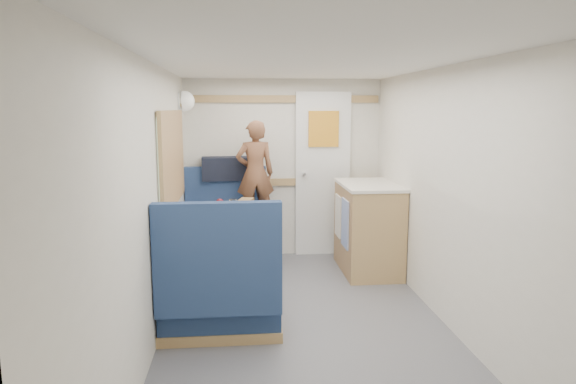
{
  "coord_description": "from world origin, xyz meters",
  "views": [
    {
      "loc": [
        -0.49,
        -3.52,
        1.68
      ],
      "look_at": [
        -0.07,
        0.9,
        0.95
      ],
      "focal_mm": 32.0,
      "sensor_mm": 36.0,
      "label": 1
    }
  ],
  "objects": [
    {
      "name": "duffel_bag",
      "position": [
        -0.64,
        2.12,
        1.03
      ],
      "size": [
        0.53,
        0.28,
        0.25
      ],
      "primitive_type": "cube",
      "rotation": [
        0.0,
        0.0,
        0.06
      ],
      "color": "black",
      "rests_on": "ledge"
    },
    {
      "name": "pepper_grinder",
      "position": [
        -0.63,
        0.95,
        0.77
      ],
      "size": [
        0.04,
        0.04,
        0.1
      ],
      "primitive_type": "cylinder",
      "color": "black",
      "rests_on": "dinette_table"
    },
    {
      "name": "galley_counter",
      "position": [
        0.82,
        1.55,
        0.47
      ],
      "size": [
        0.57,
        0.92,
        0.92
      ],
      "color": "olive",
      "rests_on": "floor"
    },
    {
      "name": "person",
      "position": [
        -0.33,
        1.84,
        1.0
      ],
      "size": [
        0.43,
        0.31,
        1.11
      ],
      "primitive_type": "imported",
      "rotation": [
        0.0,
        0.0,
        3.27
      ],
      "color": "brown",
      "rests_on": "bench_far"
    },
    {
      "name": "wall_back",
      "position": [
        0.0,
        2.25,
        1.0
      ],
      "size": [
        2.2,
        0.02,
        2.0
      ],
      "primitive_type": "cube",
      "color": "silver",
      "rests_on": "floor"
    },
    {
      "name": "rear_door",
      "position": [
        0.45,
        2.22,
        0.97
      ],
      "size": [
        0.62,
        0.12,
        1.86
      ],
      "color": "white",
      "rests_on": "wall_back"
    },
    {
      "name": "ledge",
      "position": [
        -0.65,
        2.12,
        0.88
      ],
      "size": [
        0.9,
        0.14,
        0.04
      ],
      "primitive_type": "cube",
      "color": "olive",
      "rests_on": "bench_far"
    },
    {
      "name": "oak_trim_low",
      "position": [
        0.0,
        2.23,
        0.85
      ],
      "size": [
        2.15,
        0.02,
        0.08
      ],
      "primitive_type": "cube",
      "color": "olive",
      "rests_on": "wall_back"
    },
    {
      "name": "tumbler_left",
      "position": [
        -0.88,
        0.81,
        0.78
      ],
      "size": [
        0.08,
        0.08,
        0.12
      ],
      "primitive_type": "cylinder",
      "color": "silver",
      "rests_on": "dinette_table"
    },
    {
      "name": "tumbler_mid",
      "position": [
        -0.69,
        1.13,
        0.77
      ],
      "size": [
        0.07,
        0.07,
        0.11
      ],
      "primitive_type": "cylinder",
      "color": "white",
      "rests_on": "dinette_table"
    },
    {
      "name": "bench_far",
      "position": [
        -0.65,
        1.86,
        0.3
      ],
      "size": [
        0.9,
        0.59,
        1.05
      ],
      "color": "#162349",
      "rests_on": "floor"
    },
    {
      "name": "dinette_table",
      "position": [
        -0.65,
        1.0,
        0.57
      ],
      "size": [
        0.62,
        0.92,
        0.72
      ],
      "color": "white",
      "rests_on": "floor"
    },
    {
      "name": "wall_right",
      "position": [
        1.1,
        0.0,
        1.0
      ],
      "size": [
        0.02,
        4.5,
        2.0
      ],
      "primitive_type": "cube",
      "color": "silver",
      "rests_on": "floor"
    },
    {
      "name": "tumbler_right",
      "position": [
        -0.56,
        1.22,
        0.78
      ],
      "size": [
        0.07,
        0.07,
        0.12
      ],
      "primitive_type": "cylinder",
      "color": "white",
      "rests_on": "dinette_table"
    },
    {
      "name": "ceiling",
      "position": [
        0.0,
        0.0,
        2.0
      ],
      "size": [
        4.5,
        4.5,
        0.0
      ],
      "primitive_type": "plane",
      "rotation": [
        3.14,
        0.0,
        0.0
      ],
      "color": "silver",
      "rests_on": "wall_back"
    },
    {
      "name": "dome_light",
      "position": [
        -1.04,
        1.85,
        1.75
      ],
      "size": [
        0.2,
        0.2,
        0.2
      ],
      "primitive_type": "sphere",
      "color": "white",
      "rests_on": "wall_left"
    },
    {
      "name": "floor",
      "position": [
        0.0,
        0.0,
        0.0
      ],
      "size": [
        4.5,
        4.5,
        0.0
      ],
      "primitive_type": "plane",
      "color": "#515156",
      "rests_on": "ground"
    },
    {
      "name": "bench_near",
      "position": [
        -0.65,
        0.14,
        0.3
      ],
      "size": [
        0.9,
        0.59,
        1.05
      ],
      "color": "#162349",
      "rests_on": "floor"
    },
    {
      "name": "tray",
      "position": [
        -0.47,
        0.78,
        0.73
      ],
      "size": [
        0.27,
        0.34,
        0.02
      ],
      "primitive_type": "cube",
      "rotation": [
        0.0,
        0.0,
        0.04
      ],
      "color": "white",
      "rests_on": "dinette_table"
    },
    {
      "name": "salt_grinder",
      "position": [
        -0.68,
        0.9,
        0.76
      ],
      "size": [
        0.03,
        0.03,
        0.09
      ],
      "primitive_type": "cylinder",
      "color": "white",
      "rests_on": "dinette_table"
    },
    {
      "name": "wall_left",
      "position": [
        -1.1,
        0.0,
        1.0
      ],
      "size": [
        0.02,
        4.5,
        2.0
      ],
      "primitive_type": "cube",
      "color": "silver",
      "rests_on": "floor"
    },
    {
      "name": "cheese_block",
      "position": [
        -0.5,
        0.71,
        0.76
      ],
      "size": [
        0.11,
        0.09,
        0.03
      ],
      "primitive_type": "cube",
      "rotation": [
        0.0,
        0.0,
        0.34
      ],
      "color": "#F3E68C",
      "rests_on": "tray"
    },
    {
      "name": "bread_loaf",
      "position": [
        -0.44,
        1.35,
        0.77
      ],
      "size": [
        0.17,
        0.25,
        0.09
      ],
      "primitive_type": "cube",
      "rotation": [
        0.0,
        0.0,
        -0.24
      ],
      "color": "brown",
      "rests_on": "dinette_table"
    },
    {
      "name": "orange_fruit",
      "position": [
        -0.48,
        0.92,
        0.77
      ],
      "size": [
        0.07,
        0.07,
        0.07
      ],
      "primitive_type": "sphere",
      "color": "#E5560A",
      "rests_on": "tray"
    },
    {
      "name": "oak_trim_high",
      "position": [
        0.0,
        2.23,
        1.78
      ],
      "size": [
        2.15,
        0.02,
        0.08
      ],
      "primitive_type": "cube",
      "color": "olive",
      "rests_on": "wall_back"
    },
    {
      "name": "beer_glass",
      "position": [
        -0.55,
        1.02,
        0.78
      ],
      "size": [
        0.07,
        0.07,
        0.11
      ],
      "primitive_type": "cylinder",
      "color": "#8E4314",
      "rests_on": "dinette_table"
    },
    {
      "name": "wine_glass",
      "position": [
        -0.67,
        0.99,
        0.84
      ],
      "size": [
        0.08,
        0.08,
        0.17
      ],
      "color": "white",
      "rests_on": "dinette_table"
    },
    {
      "name": "side_window",
      "position": [
        -1.08,
        1.0,
        1.25
      ],
      "size": [
        0.04,
        1.3,
        0.72
      ],
      "primitive_type": "cube",
      "color": "#A6B499",
      "rests_on": "wall_left"
    }
  ]
}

